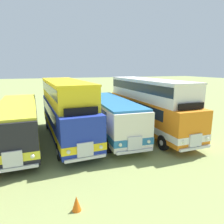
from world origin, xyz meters
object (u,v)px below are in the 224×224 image
object	(u,v)px
bus_sixth_in_row	(18,120)
bus_ninth_in_row	(148,103)
cone_near_end	(77,203)
bus_eighth_in_row	(111,115)
bus_seventh_in_row	(66,107)

from	to	relation	value
bus_sixth_in_row	bus_ninth_in_row	xyz separation A→B (m)	(10.21, -0.48, 0.72)
bus_ninth_in_row	cone_near_end	world-z (taller)	bus_ninth_in_row
bus_eighth_in_row	cone_near_end	bearing A→B (deg)	-118.21
bus_sixth_in_row	cone_near_end	xyz separation A→B (m)	(2.52, -8.52, -1.45)
bus_seventh_in_row	bus_ninth_in_row	bearing A→B (deg)	-4.45
bus_seventh_in_row	bus_eighth_in_row	xyz separation A→B (m)	(3.41, -0.57, -0.72)
bus_ninth_in_row	bus_eighth_in_row	bearing A→B (deg)	-179.37
bus_sixth_in_row	bus_seventh_in_row	bearing A→B (deg)	0.81
bus_sixth_in_row	bus_eighth_in_row	world-z (taller)	same
bus_ninth_in_row	bus_seventh_in_row	bearing A→B (deg)	175.55
bus_sixth_in_row	cone_near_end	size ratio (longest dim) A/B	17.40
cone_near_end	bus_eighth_in_row	bearing A→B (deg)	61.79
cone_near_end	bus_seventh_in_row	bearing A→B (deg)	84.14
bus_ninth_in_row	cone_near_end	size ratio (longest dim) A/B	18.64
bus_sixth_in_row	cone_near_end	bearing A→B (deg)	-73.51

